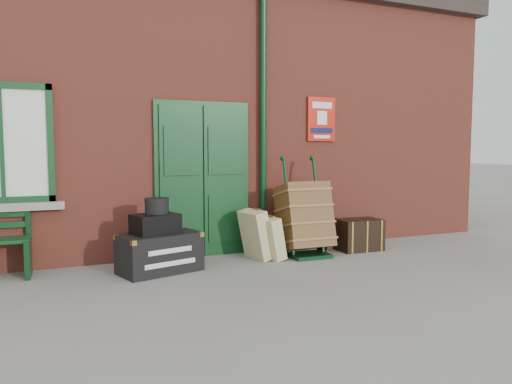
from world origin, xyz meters
TOP-DOWN VIEW (x-y plane):
  - ground at (0.00, 0.00)m, footprint 80.00×80.00m
  - station_building at (-0.00, 3.49)m, footprint 10.30×4.30m
  - houdini_trunk at (-1.11, 0.76)m, footprint 1.11×0.80m
  - strongbox at (-1.16, 0.76)m, footprint 0.64×0.53m
  - hatbox at (-1.13, 0.79)m, footprint 0.37×0.37m
  - suitcase_back at (0.31, 0.94)m, footprint 0.42×0.55m
  - suitcase_front at (0.49, 0.84)m, footprint 0.36×0.49m
  - porter_trolley at (1.09, 0.91)m, footprint 0.72×0.78m
  - dark_trunk at (2.05, 0.89)m, footprint 0.69×0.46m

SIDE VIEW (x-z plane):
  - ground at x=0.00m, z-range 0.00..0.00m
  - dark_trunk at x=2.05m, z-range 0.00..0.49m
  - houdini_trunk at x=-1.11m, z-range 0.00..0.50m
  - suitcase_front at x=0.49m, z-range 0.00..0.62m
  - suitcase_back at x=0.31m, z-range 0.00..0.72m
  - porter_trolley at x=1.09m, z-range -0.16..1.28m
  - strongbox at x=-1.16m, z-range 0.50..0.75m
  - hatbox at x=-1.13m, z-range 0.75..0.95m
  - station_building at x=0.00m, z-range -0.02..4.34m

